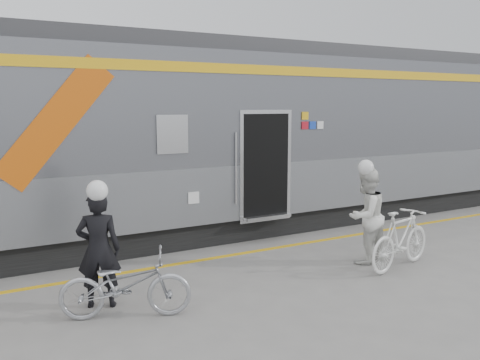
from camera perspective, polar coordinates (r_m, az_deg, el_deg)
ground at (r=7.65m, az=4.68°, el=-12.87°), size 90.00×90.00×0.00m
train at (r=10.62m, az=-11.59°, el=4.38°), size 24.00×3.17×4.10m
safety_strip at (r=9.41m, az=-2.75°, el=-8.71°), size 24.00×0.12×0.01m
man at (r=7.28m, az=-15.59°, el=-7.51°), size 0.69×0.58×1.63m
bicycle_left at (r=6.94m, az=-12.72°, el=-11.39°), size 1.81×1.17×0.90m
woman at (r=9.21m, az=13.92°, el=-3.92°), size 0.94×0.80×1.69m
bicycle_right at (r=9.12m, az=17.60°, el=-6.34°), size 1.76×0.84×1.02m
helmet_man at (r=7.09m, az=-15.90°, el=-0.06°), size 0.28×0.28×0.28m
helmet_woman at (r=9.06m, az=14.14°, el=2.13°), size 0.27×0.27×0.27m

